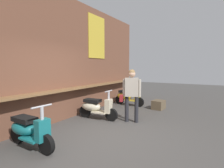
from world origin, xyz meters
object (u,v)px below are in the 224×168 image
shopper_with_handbag (131,90)px  merchandise_crate (158,105)px  scooter_yellow (128,97)px  scooter_teal (28,130)px  scooter_cream (96,107)px

shopper_with_handbag → merchandise_crate: 2.29m
scooter_yellow → merchandise_crate: size_ratio=2.65×
scooter_teal → shopper_with_handbag: (2.74, -1.15, 0.60)m
scooter_teal → scooter_yellow: (4.94, -0.00, 0.00)m
scooter_cream → shopper_with_handbag: (0.27, -1.15, 0.60)m
scooter_teal → scooter_cream: 2.47m
shopper_with_handbag → merchandise_crate: shopper_with_handbag is taller
scooter_teal → merchandise_crate: bearing=76.1°
scooter_yellow → merchandise_crate: bearing=1.1°
scooter_cream → scooter_teal: bearing=-94.5°
scooter_teal → scooter_cream: bearing=92.4°
merchandise_crate → shopper_with_handbag: bearing=172.9°
scooter_yellow → shopper_with_handbag: shopper_with_handbag is taller
shopper_with_handbag → scooter_yellow: bearing=-173.0°
scooter_cream → merchandise_crate: (2.40, -1.42, -0.21)m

